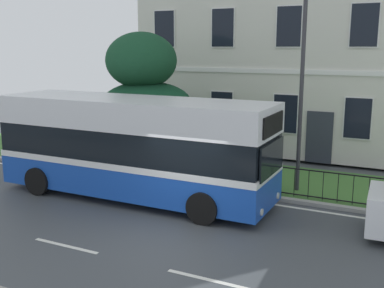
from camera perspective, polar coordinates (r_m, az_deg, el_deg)
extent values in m
cube|color=#41464A|center=(12.91, -2.87, -11.10)|extent=(60.00, 56.00, 0.06)
cube|color=silver|center=(15.98, 3.54, -6.40)|extent=(54.00, 0.14, 0.01)
cube|color=silver|center=(12.63, -15.12, -11.88)|extent=(2.00, 0.12, 0.01)
cube|color=silver|center=(10.63, 2.04, -16.19)|extent=(2.00, 0.12, 0.01)
cube|color=#9E9E99|center=(16.38, 4.18, -5.74)|extent=(57.00, 0.24, 0.12)
cube|color=#457835|center=(18.31, 6.73, -3.89)|extent=(57.00, 4.07, 0.12)
cube|color=silver|center=(24.51, 17.96, 13.80)|extent=(17.87, 8.79, 11.91)
cube|color=white|center=(20.15, 15.66, 8.40)|extent=(17.87, 0.06, 0.20)
cube|color=#2D333D|center=(20.47, 15.24, 0.78)|extent=(1.10, 0.06, 2.20)
cube|color=white|center=(22.89, -3.27, 4.63)|extent=(1.13, 0.04, 1.74)
cube|color=black|center=(22.88, -3.29, 4.63)|extent=(1.03, 0.03, 1.64)
cube|color=white|center=(21.59, 3.65, 4.20)|extent=(1.13, 0.04, 1.74)
cube|color=black|center=(21.58, 3.63, 4.19)|extent=(1.03, 0.03, 1.64)
cube|color=white|center=(20.64, 11.31, 3.64)|extent=(1.13, 0.04, 1.74)
cube|color=black|center=(20.63, 11.30, 3.63)|extent=(1.03, 0.03, 1.64)
cube|color=white|center=(20.10, 19.54, 2.97)|extent=(1.13, 0.04, 1.74)
cube|color=black|center=(20.08, 19.54, 2.96)|extent=(1.03, 0.03, 1.64)
cube|color=white|center=(22.73, -3.38, 13.84)|extent=(1.13, 0.04, 1.74)
cube|color=black|center=(22.71, -3.41, 13.84)|extent=(1.03, 0.03, 1.64)
cube|color=white|center=(21.42, 3.78, 13.96)|extent=(1.13, 0.04, 1.74)
cube|color=black|center=(21.40, 3.76, 13.96)|extent=(1.03, 0.03, 1.64)
cube|color=white|center=(20.46, 11.74, 13.85)|extent=(1.13, 0.04, 1.74)
cube|color=black|center=(20.44, 11.72, 13.85)|extent=(1.03, 0.03, 1.64)
cube|color=white|center=(19.91, 20.29, 13.44)|extent=(1.13, 0.04, 1.74)
cube|color=black|center=(19.89, 20.28, 13.44)|extent=(1.03, 0.03, 1.64)
cube|color=black|center=(15.74, 11.64, -2.87)|extent=(16.19, 0.04, 0.04)
cube|color=black|center=(15.97, 11.51, -5.89)|extent=(16.19, 0.04, 0.04)
cylinder|color=black|center=(19.44, -12.16, -1.53)|extent=(0.02, 0.02, 0.95)
cylinder|color=black|center=(19.16, -11.07, -1.67)|extent=(0.02, 0.02, 0.95)
cylinder|color=black|center=(18.89, -9.95, -1.82)|extent=(0.02, 0.02, 0.95)
cylinder|color=black|center=(18.62, -8.80, -1.98)|extent=(0.02, 0.02, 0.95)
cylinder|color=black|center=(18.37, -7.62, -2.14)|extent=(0.02, 0.02, 0.95)
cylinder|color=black|center=(18.12, -6.40, -2.30)|extent=(0.02, 0.02, 0.95)
cylinder|color=black|center=(17.88, -5.15, -2.47)|extent=(0.02, 0.02, 0.95)
cylinder|color=black|center=(17.65, -3.86, -2.63)|extent=(0.02, 0.02, 0.95)
cylinder|color=black|center=(17.43, -2.54, -2.81)|extent=(0.02, 0.02, 0.95)
cylinder|color=black|center=(17.22, -1.19, -2.98)|extent=(0.02, 0.02, 0.95)
cylinder|color=black|center=(17.02, 0.19, -3.16)|extent=(0.02, 0.02, 0.95)
cylinder|color=black|center=(16.83, 1.61, -3.34)|extent=(0.02, 0.02, 0.95)
cylinder|color=black|center=(16.65, 3.06, -3.52)|extent=(0.02, 0.02, 0.95)
cylinder|color=black|center=(16.48, 4.54, -3.70)|extent=(0.02, 0.02, 0.95)
cylinder|color=black|center=(16.32, 6.05, -3.88)|extent=(0.02, 0.02, 0.95)
cylinder|color=black|center=(16.17, 7.60, -4.07)|extent=(0.02, 0.02, 0.95)
cylinder|color=black|center=(16.04, 9.16, -4.25)|extent=(0.02, 0.02, 0.95)
cylinder|color=black|center=(15.92, 10.76, -4.43)|extent=(0.02, 0.02, 0.95)
cylinder|color=black|center=(15.81, 12.38, -4.62)|extent=(0.02, 0.02, 0.95)
cylinder|color=black|center=(15.71, 14.02, -4.80)|extent=(0.02, 0.02, 0.95)
cylinder|color=black|center=(15.63, 15.68, -4.98)|extent=(0.02, 0.02, 0.95)
cylinder|color=black|center=(15.56, 17.36, -5.16)|extent=(0.02, 0.02, 0.95)
cylinder|color=black|center=(15.50, 19.05, -5.33)|extent=(0.02, 0.02, 0.95)
cylinder|color=black|center=(15.46, 20.75, -5.50)|extent=(0.02, 0.02, 0.95)
cylinder|color=#423328|center=(19.44, -5.86, -0.80)|extent=(0.41, 0.41, 1.29)
ellipsoid|color=#0C3620|center=(19.67, -5.97, 0.11)|extent=(4.56, 4.56, 2.23)
ellipsoid|color=#134127|center=(19.05, -5.55, 4.96)|extent=(3.64, 3.64, 1.77)
ellipsoid|color=#164127|center=(18.92, -6.20, 10.10)|extent=(2.83, 2.83, 2.24)
cube|color=#1949B3|center=(15.80, -7.09, -3.61)|extent=(9.42, 2.57, 1.11)
cube|color=white|center=(15.68, -7.14, -1.80)|extent=(9.44, 2.59, 0.20)
cube|color=black|center=(15.55, -7.19, 0.22)|extent=(9.34, 2.53, 1.05)
cube|color=silver|center=(15.39, -7.28, 3.81)|extent=(9.42, 2.57, 0.92)
cube|color=black|center=(13.61, 9.72, -1.76)|extent=(0.07, 2.13, 0.96)
cube|color=black|center=(13.42, 9.87, 2.36)|extent=(0.07, 1.83, 0.59)
cylinder|color=silver|center=(14.73, 10.44, -6.22)|extent=(0.04, 0.20, 0.20)
cylinder|color=silver|center=(13.26, 8.51, -8.22)|extent=(0.04, 0.20, 0.20)
cylinder|color=black|center=(15.58, 5.09, -5.07)|extent=(0.96, 0.30, 0.96)
cylinder|color=black|center=(13.44, 1.32, -7.80)|extent=(0.96, 0.30, 0.96)
cylinder|color=black|center=(18.62, -13.05, -2.52)|extent=(0.96, 0.30, 0.96)
cylinder|color=black|center=(16.88, -18.25, -4.30)|extent=(0.96, 0.30, 0.96)
cylinder|color=#333338|center=(16.01, 13.19, 6.22)|extent=(0.14, 0.14, 6.79)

